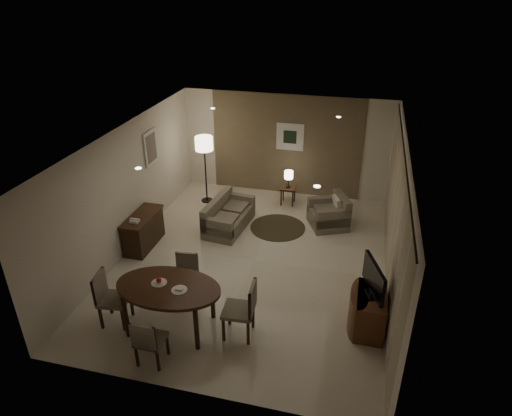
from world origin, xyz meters
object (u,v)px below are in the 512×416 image
(tv_cabinet, at_px, (370,312))
(chair_far, at_px, (185,279))
(chair_near, at_px, (151,339))
(side_table, at_px, (288,196))
(dining_table, at_px, (170,307))
(sofa, at_px, (229,214))
(floor_lamp, at_px, (205,170))
(chair_left, at_px, (114,299))
(armchair, at_px, (329,211))
(console_desk, at_px, (144,231))
(chair_right, at_px, (238,310))

(tv_cabinet, bearing_deg, chair_far, -179.49)
(chair_near, xyz_separation_m, side_table, (1.06, 5.85, -0.20))
(dining_table, bearing_deg, tv_cabinet, 13.25)
(chair_near, xyz_separation_m, sofa, (-0.07, 4.29, -0.08))
(chair_near, bearing_deg, floor_lamp, -78.90)
(tv_cabinet, height_order, side_table, tv_cabinet)
(chair_near, height_order, chair_left, chair_left)
(chair_near, relative_size, side_table, 1.85)
(tv_cabinet, bearing_deg, floor_lamp, 137.52)
(chair_left, relative_size, sofa, 0.64)
(dining_table, distance_m, chair_left, 0.97)
(tv_cabinet, xyz_separation_m, floor_lamp, (-4.29, 3.93, 0.54))
(dining_table, distance_m, floor_lamp, 4.84)
(tv_cabinet, height_order, sofa, sofa)
(armchair, bearing_deg, chair_far, -57.59)
(floor_lamp, bearing_deg, chair_far, -75.95)
(tv_cabinet, xyz_separation_m, sofa, (-3.31, 2.73, 0.01))
(tv_cabinet, bearing_deg, chair_left, -168.15)
(console_desk, height_order, armchair, armchair)
(console_desk, bearing_deg, armchair, 25.99)
(dining_table, height_order, chair_right, chair_right)
(dining_table, height_order, chair_near, chair_near)
(dining_table, bearing_deg, sofa, 90.68)
(dining_table, relative_size, floor_lamp, 1.01)
(chair_right, relative_size, sofa, 0.67)
(chair_far, height_order, side_table, chair_far)
(chair_near, height_order, floor_lamp, floor_lamp)
(console_desk, relative_size, side_table, 2.54)
(chair_far, distance_m, armchair, 4.08)
(chair_far, distance_m, sofa, 2.76)
(sofa, bearing_deg, chair_near, -173.01)
(sofa, xyz_separation_m, armchair, (2.26, 0.65, 0.03))
(tv_cabinet, relative_size, chair_right, 0.88)
(tv_cabinet, relative_size, sofa, 0.59)
(chair_far, bearing_deg, chair_near, -93.53)
(chair_left, bearing_deg, armchair, -43.94)
(sofa, bearing_deg, chair_far, -173.74)
(chair_right, xyz_separation_m, side_table, (-0.08, 4.96, -0.28))
(chair_left, height_order, side_table, chair_left)
(console_desk, distance_m, floor_lamp, 2.56)
(tv_cabinet, distance_m, floor_lamp, 5.85)
(tv_cabinet, relative_size, chair_far, 1.01)
(sofa, height_order, side_table, sofa)
(tv_cabinet, distance_m, side_table, 4.81)
(armchair, bearing_deg, console_desk, -88.07)
(chair_right, xyz_separation_m, armchair, (1.06, 4.05, -0.13))
(chair_far, bearing_deg, tv_cabinet, -5.23)
(tv_cabinet, distance_m, sofa, 4.29)
(chair_left, bearing_deg, dining_table, -90.19)
(chair_near, bearing_deg, chair_far, -87.51)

